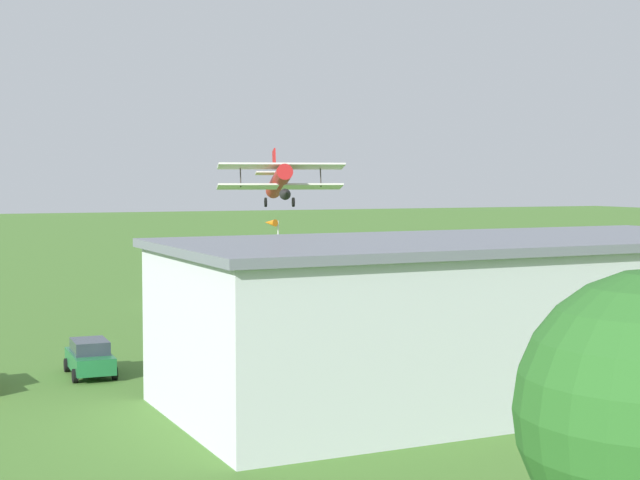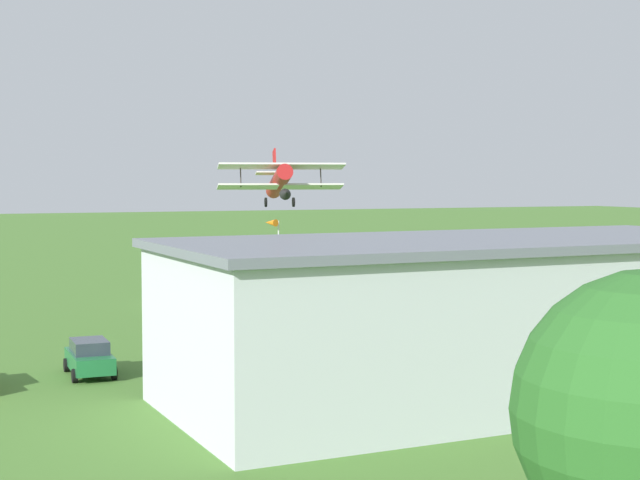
{
  "view_description": "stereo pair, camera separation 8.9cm",
  "coord_description": "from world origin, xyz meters",
  "views": [
    {
      "loc": [
        18.81,
        68.6,
        9.16
      ],
      "look_at": [
        -4.23,
        15.04,
        5.49
      ],
      "focal_mm": 54.43,
      "sensor_mm": 36.0,
      "label": 1
    },
    {
      "loc": [
        18.73,
        68.64,
        9.16
      ],
      "look_at": [
        -4.23,
        15.04,
        5.49
      ],
      "focal_mm": 54.43,
      "sensor_mm": 36.0,
      "label": 2
    }
  ],
  "objects": [
    {
      "name": "hangar",
      "position": [
        -3.38,
        34.15,
        3.37
      ],
      "size": [
        27.05,
        12.59,
        6.72
      ],
      "color": "silver",
      "rests_on": "ground_plane"
    },
    {
      "name": "person_near_hangar_door",
      "position": [
        1.45,
        17.85,
        0.82
      ],
      "size": [
        0.45,
        0.45,
        1.64
      ],
      "color": "orange",
      "rests_on": "ground_plane"
    },
    {
      "name": "person_crossing_taxiway",
      "position": [
        1.42,
        20.0,
        0.9
      ],
      "size": [
        0.44,
        0.44,
        1.78
      ],
      "color": "#33723F",
      "rests_on": "ground_plane"
    },
    {
      "name": "biplane",
      "position": [
        -4.71,
        6.93,
        9.08
      ],
      "size": [
        8.77,
        7.18,
        4.08
      ],
      "color": "#B21E1E"
    },
    {
      "name": "car_green",
      "position": [
        11.01,
        23.31,
        0.87
      ],
      "size": [
        2.05,
        4.07,
        1.69
      ],
      "color": "#1E6B38",
      "rests_on": "ground_plane"
    },
    {
      "name": "person_by_parked_cars",
      "position": [
        -9.99,
        17.71,
        0.81
      ],
      "size": [
        0.53,
        0.53,
        1.63
      ],
      "color": "#33723F",
      "rests_on": "ground_plane"
    },
    {
      "name": "person_walking_on_apron",
      "position": [
        5.55,
        17.47,
        0.8
      ],
      "size": [
        0.44,
        0.44,
        1.62
      ],
      "color": "orange",
      "rests_on": "ground_plane"
    },
    {
      "name": "ground_plane",
      "position": [
        0.0,
        0.0,
        0.0
      ],
      "size": [
        400.0,
        400.0,
        0.0
      ],
      "primitive_type": "plane",
      "color": "#47752D"
    },
    {
      "name": "windsock",
      "position": [
        -9.05,
        -6.35,
        5.17
      ],
      "size": [
        1.27,
        1.43,
        5.87
      ],
      "color": "silver",
      "rests_on": "ground_plane"
    },
    {
      "name": "person_watching_takeoff",
      "position": [
        4.93,
        18.44,
        0.83
      ],
      "size": [
        0.5,
        0.5,
        1.66
      ],
      "color": "beige",
      "rests_on": "ground_plane"
    },
    {
      "name": "truck_flatbed_blue",
      "position": [
        -16.3,
        20.93,
        1.64
      ],
      "size": [
        6.55,
        2.69,
        3.04
      ],
      "color": "#2D4C8C",
      "rests_on": "ground_plane"
    }
  ]
}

